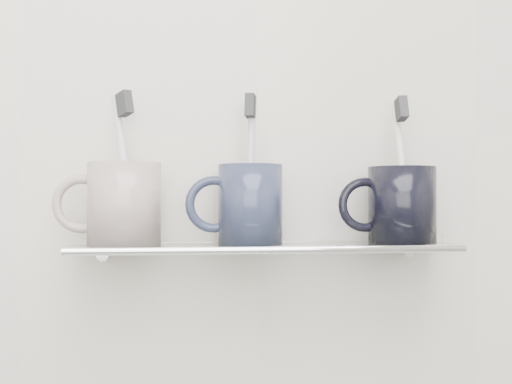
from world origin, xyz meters
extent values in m
plane|color=beige|center=(0.00, 1.10, 1.25)|extent=(2.50, 0.00, 2.50)
cube|color=silver|center=(0.00, 1.04, 1.10)|extent=(0.50, 0.12, 0.01)
cylinder|color=silver|center=(0.00, 0.98, 1.10)|extent=(0.50, 0.01, 0.01)
cylinder|color=silver|center=(-0.21, 1.09, 1.09)|extent=(0.02, 0.03, 0.02)
cylinder|color=silver|center=(0.21, 1.09, 1.09)|extent=(0.02, 0.03, 0.02)
cylinder|color=silver|center=(-0.18, 1.04, 1.15)|extent=(0.11, 0.11, 0.10)
torus|color=silver|center=(-0.23, 1.04, 1.15)|extent=(0.07, 0.01, 0.07)
cylinder|color=silver|center=(-0.18, 1.04, 1.20)|extent=(0.04, 0.05, 0.19)
cube|color=#292A2C|center=(-0.18, 1.04, 1.28)|extent=(0.03, 0.03, 0.03)
cylinder|color=#1E2439|center=(-0.02, 1.04, 1.15)|extent=(0.11, 0.11, 0.10)
torus|color=#1E2439|center=(-0.07, 1.04, 1.15)|extent=(0.07, 0.01, 0.07)
cylinder|color=silver|center=(-0.02, 1.04, 1.20)|extent=(0.02, 0.03, 0.19)
cube|color=#292A2C|center=(-0.02, 1.04, 1.28)|extent=(0.02, 0.03, 0.03)
cylinder|color=black|center=(0.19, 1.04, 1.15)|extent=(0.12, 0.12, 0.10)
torus|color=black|center=(0.14, 1.04, 1.15)|extent=(0.07, 0.01, 0.07)
cylinder|color=white|center=(0.19, 1.04, 1.20)|extent=(0.01, 0.05, 0.19)
cube|color=#292A2C|center=(0.19, 1.04, 1.28)|extent=(0.01, 0.03, 0.03)
cylinder|color=silver|center=(0.23, 1.04, 1.11)|extent=(0.03, 0.03, 0.01)
camera|label=1|loc=(-0.13, 0.12, 1.15)|focal=50.00mm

